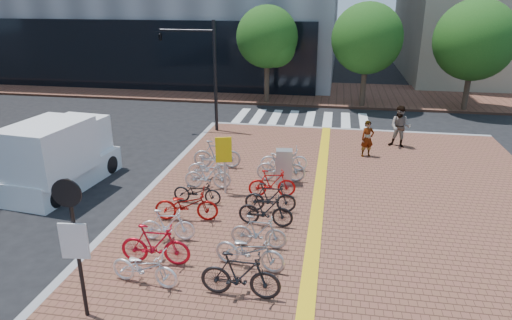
% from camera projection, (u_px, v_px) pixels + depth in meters
% --- Properties ---
extents(ground, '(120.00, 120.00, 0.00)m').
position_uv_depth(ground, '(242.00, 245.00, 12.91)').
color(ground, black).
rests_on(ground, ground).
extents(kerb_north, '(14.00, 0.25, 0.15)m').
position_uv_depth(kerb_north, '(346.00, 130.00, 23.49)').
color(kerb_north, gray).
rests_on(kerb_north, ground).
extents(far_sidewalk, '(70.00, 8.00, 0.15)m').
position_uv_depth(far_sidewalk, '(302.00, 93.00, 32.31)').
color(far_sidewalk, brown).
rests_on(far_sidewalk, ground).
extents(crosswalk, '(7.50, 4.00, 0.01)m').
position_uv_depth(crosswalk, '(301.00, 119.00, 25.77)').
color(crosswalk, silver).
rests_on(crosswalk, ground).
extents(street_trees, '(16.20, 4.60, 6.35)m').
position_uv_depth(street_trees, '(385.00, 41.00, 26.82)').
color(street_trees, '#38281E').
rests_on(street_trees, far_sidewalk).
extents(bike_0, '(1.78, 0.81, 0.91)m').
position_uv_depth(bike_0, '(144.00, 267.00, 10.79)').
color(bike_0, white).
rests_on(bike_0, sidewalk).
extents(bike_1, '(1.85, 0.59, 1.10)m').
position_uv_depth(bike_1, '(155.00, 245.00, 11.58)').
color(bike_1, red).
rests_on(bike_1, sidewalk).
extents(bike_2, '(1.60, 0.63, 0.93)m').
position_uv_depth(bike_2, '(167.00, 225.00, 12.73)').
color(bike_2, white).
rests_on(bike_2, sidewalk).
extents(bike_3, '(2.02, 0.95, 1.02)m').
position_uv_depth(bike_3, '(186.00, 205.00, 13.86)').
color(bike_3, '#9E0E0B').
rests_on(bike_3, sidewalk).
extents(bike_4, '(1.66, 0.66, 0.86)m').
position_uv_depth(bike_4, '(197.00, 191.00, 15.00)').
color(bike_4, black).
rests_on(bike_4, sidewalk).
extents(bike_5, '(1.70, 0.67, 1.00)m').
position_uv_depth(bike_5, '(208.00, 175.00, 16.12)').
color(bike_5, silver).
rests_on(bike_5, sidewalk).
extents(bike_6, '(1.58, 0.56, 0.93)m').
position_uv_depth(bike_6, '(208.00, 167.00, 16.98)').
color(bike_6, silver).
rests_on(bike_6, sidewalk).
extents(bike_7, '(1.94, 0.79, 1.13)m').
position_uv_depth(bike_7, '(217.00, 154.00, 18.04)').
color(bike_7, '#A2A2A6').
rests_on(bike_7, sidewalk).
extents(bike_8, '(1.88, 0.56, 1.12)m').
position_uv_depth(bike_8, '(240.00, 275.00, 10.30)').
color(bike_8, black).
rests_on(bike_8, sidewalk).
extents(bike_9, '(1.93, 0.96, 0.97)m').
position_uv_depth(bike_9, '(250.00, 251.00, 11.43)').
color(bike_9, '#B0B0B5').
rests_on(bike_9, sidewalk).
extents(bike_10, '(1.57, 0.50, 0.94)m').
position_uv_depth(bike_10, '(259.00, 232.00, 12.37)').
color(bike_10, '#A3A2A7').
rests_on(bike_10, sidewalk).
extents(bike_11, '(1.67, 0.54, 1.00)m').
position_uv_depth(bike_11, '(266.00, 210.00, 13.53)').
color(bike_11, black).
rests_on(bike_11, sidewalk).
extents(bike_12, '(1.67, 0.60, 0.98)m').
position_uv_depth(bike_12, '(270.00, 198.00, 14.39)').
color(bike_12, black).
rests_on(bike_12, sidewalk).
extents(bike_13, '(1.67, 0.73, 0.97)m').
position_uv_depth(bike_13, '(272.00, 183.00, 15.48)').
color(bike_13, '#BD0D0D').
rests_on(bike_13, sidewalk).
extents(bike_14, '(1.84, 0.63, 1.09)m').
position_uv_depth(bike_14, '(281.00, 167.00, 16.75)').
color(bike_14, '#B5B6BA').
rests_on(bike_14, sidewalk).
extents(bike_15, '(1.91, 0.93, 0.96)m').
position_uv_depth(bike_15, '(284.00, 159.00, 17.75)').
color(bike_15, silver).
rests_on(bike_15, sidewalk).
extents(pedestrian_a, '(0.66, 0.55, 1.56)m').
position_uv_depth(pedestrian_a, '(367.00, 139.00, 19.27)').
color(pedestrian_a, gray).
rests_on(pedestrian_a, sidewalk).
extents(pedestrian_b, '(1.10, 0.98, 1.88)m').
position_uv_depth(pedestrian_b, '(400.00, 127.00, 20.40)').
color(pedestrian_b, '#515567').
rests_on(pedestrian_b, sidewalk).
extents(utility_box, '(0.64, 0.50, 1.29)m').
position_uv_depth(utility_box, '(284.00, 167.00, 16.53)').
color(utility_box, '#B1B2B6').
rests_on(utility_box, sidewalk).
extents(yellow_sign, '(0.54, 0.22, 2.04)m').
position_uv_depth(yellow_sign, '(224.00, 155.00, 15.41)').
color(yellow_sign, '#B7B7BC').
rests_on(yellow_sign, sidewalk).
extents(notice_sign, '(0.59, 0.16, 3.21)m').
position_uv_depth(notice_sign, '(74.00, 233.00, 9.15)').
color(notice_sign, black).
rests_on(notice_sign, sidewalk).
extents(traffic_light_pole, '(2.90, 1.12, 5.39)m').
position_uv_depth(traffic_light_pole, '(190.00, 55.00, 22.17)').
color(traffic_light_pole, black).
rests_on(traffic_light_pole, sidewalk).
extents(box_truck, '(2.43, 4.69, 2.61)m').
position_uv_depth(box_truck, '(60.00, 155.00, 16.38)').
color(box_truck, white).
rests_on(box_truck, ground).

